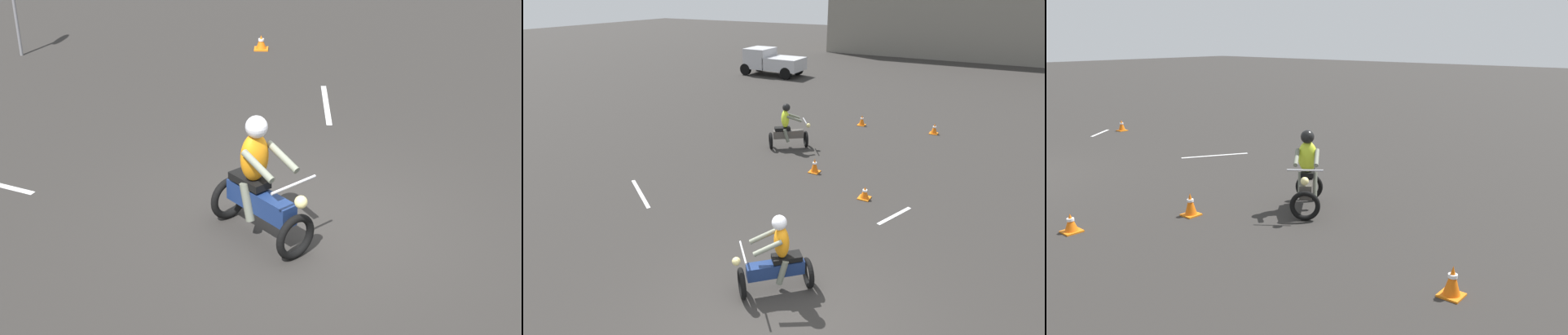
% 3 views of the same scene
% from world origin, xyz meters
% --- Properties ---
extents(motorcycle_rider_background, '(1.48, 1.31, 1.66)m').
position_xyz_m(motorcycle_rider_background, '(-3.88, 7.58, 0.73)').
color(motorcycle_rider_background, black).
rests_on(motorcycle_rider_background, ground).
extents(traffic_cone_near_left, '(0.32, 0.32, 0.46)m').
position_xyz_m(traffic_cone_near_left, '(-2.35, 11.46, 0.22)').
color(traffic_cone_near_left, orange).
rests_on(traffic_cone_near_left, ground).
extents(traffic_cone_mid_center, '(0.32, 0.32, 0.42)m').
position_xyz_m(traffic_cone_mid_center, '(-6.28, -3.62, 0.20)').
color(traffic_cone_mid_center, orange).
rests_on(traffic_cone_mid_center, ground).
extents(traffic_cone_mid_left, '(0.32, 0.32, 0.36)m').
position_xyz_m(traffic_cone_mid_left, '(-0.11, 5.10, 0.17)').
color(traffic_cone_mid_left, orange).
rests_on(traffic_cone_mid_left, ground).
extents(traffic_cone_far_right, '(0.32, 0.32, 0.47)m').
position_xyz_m(traffic_cone_far_right, '(-2.08, 6.04, 0.23)').
color(traffic_cone_far_right, orange).
rests_on(traffic_cone_far_right, ground).
extents(lane_stripe_nw, '(1.75, 1.11, 0.01)m').
position_xyz_m(lane_stripe_nw, '(-5.84, 2.31, 0.00)').
color(lane_stripe_nw, silver).
rests_on(lane_stripe_nw, ground).
extents(lane_stripe_sw, '(1.17, 0.93, 0.01)m').
position_xyz_m(lane_stripe_sw, '(-5.50, -3.83, 0.00)').
color(lane_stripe_sw, silver).
rests_on(lane_stripe_sw, ground).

